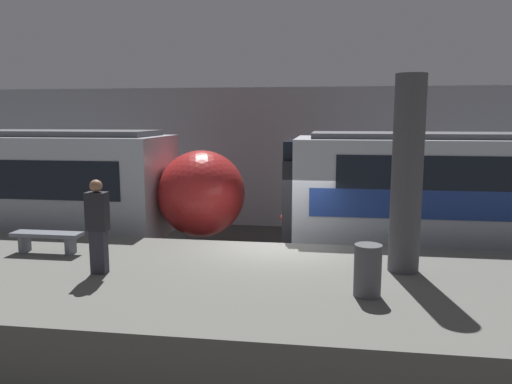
{
  "coord_description": "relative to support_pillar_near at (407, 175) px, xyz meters",
  "views": [
    {
      "loc": [
        1.1,
        -11.13,
        4.02
      ],
      "look_at": [
        -0.68,
        0.93,
        2.18
      ],
      "focal_mm": 35.0,
      "sensor_mm": 36.0,
      "label": 1
    }
  ],
  "objects": [
    {
      "name": "person_waiting",
      "position": [
        -5.58,
        -0.97,
        -0.89
      ],
      "size": [
        0.38,
        0.24,
        1.75
      ],
      "color": "#2D2D38",
      "rests_on": "platform"
    },
    {
      "name": "station_rear_barrier",
      "position": [
        -2.52,
        8.71,
        -0.43
      ],
      "size": [
        50.0,
        0.15,
        5.07
      ],
      "color": "gray",
      "rests_on": "ground"
    },
    {
      "name": "ground_plane",
      "position": [
        -2.52,
        1.75,
        -2.97
      ],
      "size": [
        120.0,
        120.0,
        0.0
      ],
      "primitive_type": "plane",
      "color": "#33302D"
    },
    {
      "name": "platform",
      "position": [
        -2.52,
        -0.82,
        -2.39
      ],
      "size": [
        40.0,
        5.14,
        1.15
      ],
      "color": "slate",
      "rests_on": "ground"
    },
    {
      "name": "support_pillar_near",
      "position": [
        0.0,
        0.0,
        0.0
      ],
      "size": [
        0.56,
        0.56,
        3.64
      ],
      "color": "#47474C",
      "rests_on": "platform"
    },
    {
      "name": "platform_bench",
      "position": [
        -7.3,
        0.16,
        -1.48
      ],
      "size": [
        1.5,
        0.4,
        0.45
      ],
      "color": "slate",
      "rests_on": "platform"
    },
    {
      "name": "trash_bin",
      "position": [
        -0.77,
        -1.46,
        -1.39
      ],
      "size": [
        0.44,
        0.44,
        0.85
      ],
      "color": "#4C4C51",
      "rests_on": "platform"
    }
  ]
}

